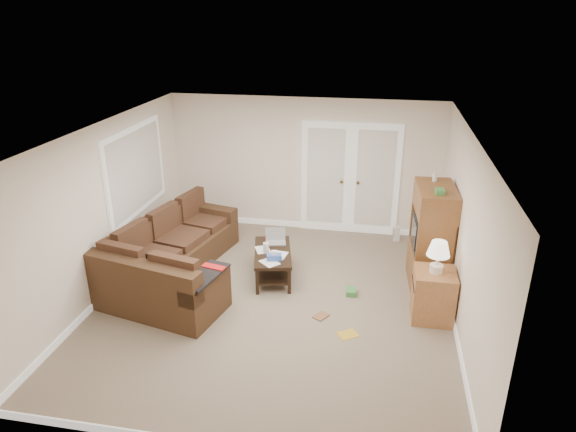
% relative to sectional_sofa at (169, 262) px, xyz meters
% --- Properties ---
extents(floor, '(5.50, 5.50, 0.00)m').
position_rel_sectional_sofa_xyz_m(floor, '(1.71, -0.28, -0.34)').
color(floor, gray).
rests_on(floor, ground).
extents(ceiling, '(5.00, 5.50, 0.02)m').
position_rel_sectional_sofa_xyz_m(ceiling, '(1.71, -0.28, 2.16)').
color(ceiling, white).
rests_on(ceiling, wall_back).
extents(wall_left, '(0.02, 5.50, 2.50)m').
position_rel_sectional_sofa_xyz_m(wall_left, '(-0.79, -0.28, 0.91)').
color(wall_left, white).
rests_on(wall_left, floor).
extents(wall_right, '(0.02, 5.50, 2.50)m').
position_rel_sectional_sofa_xyz_m(wall_right, '(4.21, -0.28, 0.91)').
color(wall_right, white).
rests_on(wall_right, floor).
extents(wall_back, '(5.00, 0.02, 2.50)m').
position_rel_sectional_sofa_xyz_m(wall_back, '(1.71, 2.47, 0.91)').
color(wall_back, white).
rests_on(wall_back, floor).
extents(wall_front, '(5.00, 0.02, 2.50)m').
position_rel_sectional_sofa_xyz_m(wall_front, '(1.71, -3.03, 0.91)').
color(wall_front, white).
rests_on(wall_front, floor).
extents(baseboards, '(5.00, 5.50, 0.10)m').
position_rel_sectional_sofa_xyz_m(baseboards, '(1.71, -0.28, -0.29)').
color(baseboards, white).
rests_on(baseboards, floor).
extents(french_doors, '(1.80, 0.05, 2.13)m').
position_rel_sectional_sofa_xyz_m(french_doors, '(2.56, 2.43, 0.69)').
color(french_doors, white).
rests_on(french_doors, floor).
extents(window_left, '(0.05, 1.92, 1.42)m').
position_rel_sectional_sofa_xyz_m(window_left, '(-0.75, 0.72, 1.21)').
color(window_left, white).
rests_on(window_left, wall_left).
extents(sectional_sofa, '(2.04, 3.18, 0.88)m').
position_rel_sectional_sofa_xyz_m(sectional_sofa, '(0.00, 0.00, 0.00)').
color(sectional_sofa, '#462E1B').
rests_on(sectional_sofa, floor).
extents(coffee_table, '(0.79, 1.21, 0.76)m').
position_rel_sectional_sofa_xyz_m(coffee_table, '(1.53, 0.45, -0.09)').
color(coffee_table, black).
rests_on(coffee_table, floor).
extents(tv_armoire, '(0.60, 1.01, 1.70)m').
position_rel_sectional_sofa_xyz_m(tv_armoire, '(3.91, 0.65, 0.45)').
color(tv_armoire, brown).
rests_on(tv_armoire, floor).
extents(side_cabinet, '(0.55, 0.55, 1.16)m').
position_rel_sectional_sofa_xyz_m(side_cabinet, '(3.91, -0.29, 0.07)').
color(side_cabinet, '#A76B3D').
rests_on(side_cabinet, floor).
extents(space_heater, '(0.12, 0.11, 0.27)m').
position_rel_sectional_sofa_xyz_m(space_heater, '(3.47, 2.17, -0.21)').
color(space_heater, white).
rests_on(space_heater, floor).
extents(floor_magazine, '(0.32, 0.31, 0.01)m').
position_rel_sectional_sofa_xyz_m(floor_magazine, '(2.82, -0.90, -0.34)').
color(floor_magazine, gold).
rests_on(floor_magazine, floor).
extents(floor_greenbox, '(0.16, 0.21, 0.08)m').
position_rel_sectional_sofa_xyz_m(floor_greenbox, '(2.79, 0.13, -0.30)').
color(floor_greenbox, '#3C843D').
rests_on(floor_greenbox, floor).
extents(floor_book, '(0.25, 0.27, 0.02)m').
position_rel_sectional_sofa_xyz_m(floor_book, '(2.36, -0.50, -0.33)').
color(floor_book, brown).
rests_on(floor_book, floor).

